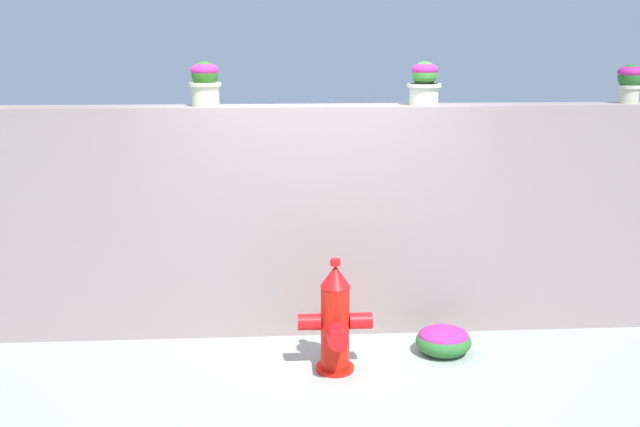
{
  "coord_description": "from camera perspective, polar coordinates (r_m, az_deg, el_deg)",
  "views": [
    {
      "loc": [
        -0.32,
        -5.04,
        2.61
      ],
      "look_at": [
        0.03,
        0.78,
        1.15
      ],
      "focal_mm": 38.82,
      "sensor_mm": 36.0,
      "label": 1
    }
  ],
  "objects": [
    {
      "name": "stone_wall",
      "position": [
        6.23,
        -0.43,
        -0.61
      ],
      "size": [
        6.46,
        0.35,
        2.07
      ],
      "primitive_type": "cube",
      "color": "gray",
      "rests_on": "ground"
    },
    {
      "name": "potted_plant_1",
      "position": [
        6.04,
        -9.46,
        10.71
      ],
      "size": [
        0.27,
        0.27,
        0.38
      ],
      "color": "beige",
      "rests_on": "stone_wall"
    },
    {
      "name": "potted_plant_3",
      "position": [
        6.83,
        24.22,
        10.04
      ],
      "size": [
        0.23,
        0.23,
        0.34
      ],
      "color": "beige",
      "rests_on": "stone_wall"
    },
    {
      "name": "potted_plant_2",
      "position": [
        6.12,
        8.6,
        10.68
      ],
      "size": [
        0.29,
        0.29,
        0.37
      ],
      "color": "beige",
      "rests_on": "stone_wall"
    },
    {
      "name": "ground_plane",
      "position": [
        5.68,
        0.13,
        -13.3
      ],
      "size": [
        24.0,
        24.0,
        0.0
      ],
      "primitive_type": "plane",
      "color": "#99A098"
    },
    {
      "name": "fire_hydrant",
      "position": [
        5.6,
        1.27,
        -8.89
      ],
      "size": [
        0.6,
        0.47,
        0.95
      ],
      "color": "red",
      "rests_on": "ground"
    },
    {
      "name": "flower_bush_left",
      "position": [
        6.1,
        10.14,
        -10.19
      ],
      "size": [
        0.48,
        0.43,
        0.25
      ],
      "color": "#2E7030",
      "rests_on": "ground"
    }
  ]
}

